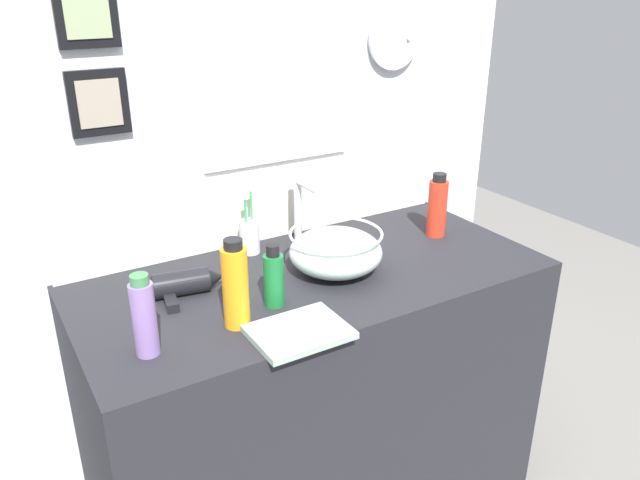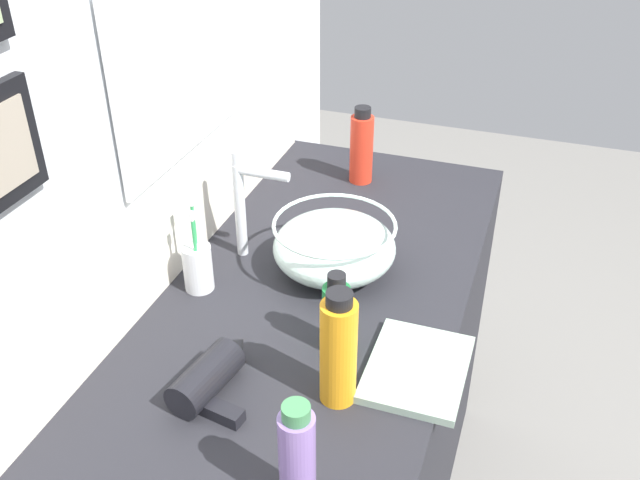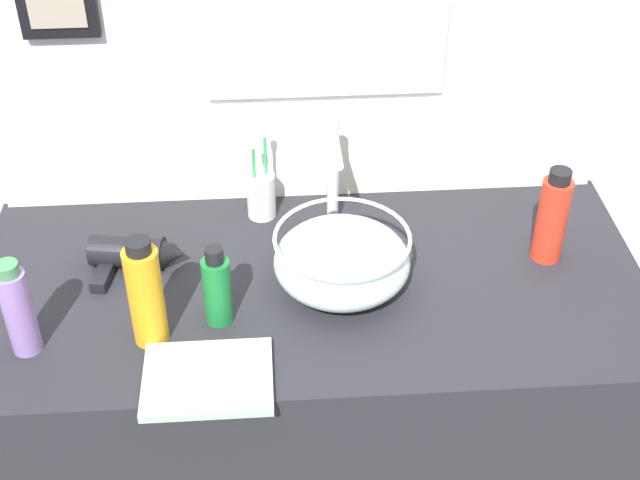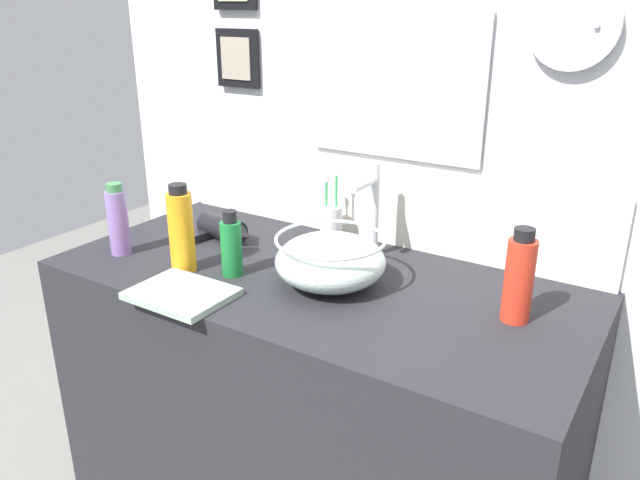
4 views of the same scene
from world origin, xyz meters
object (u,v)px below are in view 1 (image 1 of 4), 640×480
object	(u,v)px
glass_bowl_sink	(336,251)
spray_bottle	(437,207)
hair_drier	(186,283)
soap_dispenser	(144,317)
toothbrush_cup	(249,236)
lotion_bottle	(274,278)
hand_towel	(299,332)
faucet	(300,203)
shampoo_bottle	(235,285)

from	to	relation	value
glass_bowl_sink	spray_bottle	distance (m)	0.43
hair_drier	soap_dispenser	size ratio (longest dim) A/B	1.01
hair_drier	toothbrush_cup	size ratio (longest dim) A/B	0.93
glass_bowl_sink	soap_dispenser	bearing A→B (deg)	-167.07
soap_dispenser	lotion_bottle	world-z (taller)	soap_dispenser
spray_bottle	hand_towel	distance (m)	0.74
toothbrush_cup	soap_dispenser	bearing A→B (deg)	-138.38
hair_drier	lotion_bottle	world-z (taller)	lotion_bottle
toothbrush_cup	hand_towel	bearing A→B (deg)	-101.86
lotion_bottle	hand_towel	world-z (taller)	lotion_bottle
glass_bowl_sink	hair_drier	bearing A→B (deg)	167.65
soap_dispenser	hand_towel	world-z (taller)	soap_dispenser
toothbrush_cup	lotion_bottle	size ratio (longest dim) A/B	1.26
glass_bowl_sink	hair_drier	distance (m)	0.42
faucet	lotion_bottle	size ratio (longest dim) A/B	1.51
hair_drier	hand_towel	size ratio (longest dim) A/B	0.88
hand_towel	faucet	bearing A→B (deg)	60.18
toothbrush_cup	hand_towel	size ratio (longest dim) A/B	0.94
spray_bottle	hand_towel	xyz separation A→B (m)	(-0.67, -0.30, -0.09)
soap_dispenser	spray_bottle	world-z (taller)	spray_bottle
glass_bowl_sink	hair_drier	world-z (taller)	glass_bowl_sink
lotion_bottle	glass_bowl_sink	bearing A→B (deg)	18.71
soap_dispenser	shampoo_bottle	distance (m)	0.22
lotion_bottle	soap_dispenser	bearing A→B (deg)	-171.21
soap_dispenser	toothbrush_cup	bearing A→B (deg)	41.62
hair_drier	soap_dispenser	distance (m)	0.28
faucet	hair_drier	bearing A→B (deg)	-164.64
spray_bottle	hair_drier	bearing A→B (deg)	178.20
spray_bottle	shampoo_bottle	bearing A→B (deg)	-166.57
hand_towel	lotion_bottle	bearing A→B (deg)	83.80
hair_drier	soap_dispenser	bearing A→B (deg)	-127.46
faucet	shampoo_bottle	xyz separation A→B (m)	(-0.36, -0.32, -0.04)
faucet	toothbrush_cup	size ratio (longest dim) A/B	1.20
hair_drier	spray_bottle	bearing A→B (deg)	-1.80
shampoo_bottle	hand_towel	xyz separation A→B (m)	(0.10, -0.12, -0.10)
shampoo_bottle	spray_bottle	size ratio (longest dim) A/B	1.08
soap_dispenser	hair_drier	bearing A→B (deg)	52.54
soap_dispenser	spray_bottle	size ratio (longest dim) A/B	0.94
spray_bottle	glass_bowl_sink	bearing A→B (deg)	-171.48
lotion_bottle	spray_bottle	xyz separation A→B (m)	(0.65, 0.14, 0.02)
soap_dispenser	lotion_bottle	bearing A→B (deg)	8.79
faucet	spray_bottle	bearing A→B (deg)	-18.14
hair_drier	hand_towel	xyz separation A→B (m)	(0.15, -0.33, -0.02)
soap_dispenser	lotion_bottle	distance (m)	0.35
toothbrush_cup	shampoo_bottle	size ratio (longest dim) A/B	0.94
glass_bowl_sink	hair_drier	size ratio (longest dim) A/B	1.34
shampoo_bottle	soap_dispenser	bearing A→B (deg)	-177.44
hair_drier	glass_bowl_sink	bearing A→B (deg)	-12.35
hair_drier	soap_dispenser	xyz separation A→B (m)	(-0.17, -0.22, 0.06)
shampoo_bottle	lotion_bottle	xyz separation A→B (m)	(0.12, 0.04, -0.03)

